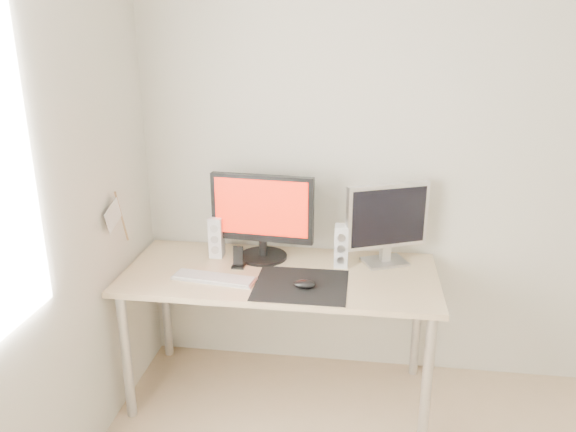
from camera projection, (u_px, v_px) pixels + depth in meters
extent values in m
plane|color=silver|center=(466.00, 162.00, 2.93)|extent=(3.50, 0.00, 3.50)
cube|color=black|center=(301.00, 285.00, 2.73)|extent=(0.45, 0.40, 0.00)
ellipsoid|color=black|center=(304.00, 284.00, 2.69)|extent=(0.11, 0.06, 0.04)
cube|color=#D1B587|center=(280.00, 275.00, 2.88)|extent=(1.60, 0.70, 0.03)
cylinder|color=silver|center=(126.00, 356.00, 2.82)|extent=(0.05, 0.05, 0.70)
cylinder|color=silver|center=(427.00, 380.00, 2.63)|extent=(0.05, 0.05, 0.70)
cylinder|color=silver|center=(166.00, 303.00, 3.36)|extent=(0.05, 0.05, 0.70)
cylinder|color=silver|center=(417.00, 320.00, 3.17)|extent=(0.05, 0.05, 0.70)
cylinder|color=black|center=(263.00, 256.00, 3.05)|extent=(0.28, 0.28, 0.02)
cylinder|color=black|center=(263.00, 245.00, 3.03)|extent=(0.04, 0.04, 0.12)
cube|color=black|center=(262.00, 208.00, 2.95)|extent=(0.55, 0.09, 0.36)
cube|color=#FF2B0D|center=(261.00, 208.00, 2.93)|extent=(0.50, 0.05, 0.30)
cube|color=#AAAAAD|center=(385.00, 262.00, 2.98)|extent=(0.27, 0.24, 0.01)
cube|color=silver|center=(385.00, 252.00, 2.96)|extent=(0.06, 0.06, 0.10)
cube|color=silver|center=(387.00, 216.00, 2.90)|extent=(0.43, 0.22, 0.34)
cube|color=black|center=(389.00, 217.00, 2.88)|extent=(0.38, 0.17, 0.30)
cube|color=white|center=(217.00, 237.00, 3.04)|extent=(0.07, 0.08, 0.22)
cylinder|color=#B4B4B7|center=(215.00, 250.00, 3.02)|extent=(0.04, 0.01, 0.04)
cylinder|color=#B1B1B3|center=(215.00, 239.00, 3.00)|extent=(0.04, 0.01, 0.04)
cylinder|color=silver|center=(214.00, 229.00, 2.98)|extent=(0.04, 0.01, 0.04)
cube|color=white|center=(341.00, 246.00, 2.91)|extent=(0.07, 0.08, 0.22)
cylinder|color=silver|center=(341.00, 260.00, 2.89)|extent=(0.04, 0.01, 0.04)
cylinder|color=silver|center=(341.00, 249.00, 2.87)|extent=(0.04, 0.01, 0.04)
cylinder|color=#BDBDC0|center=(341.00, 238.00, 2.85)|extent=(0.04, 0.01, 0.04)
cube|color=#B0B0B2|center=(214.00, 279.00, 2.79)|extent=(0.43, 0.18, 0.01)
cube|color=silver|center=(214.00, 277.00, 2.79)|extent=(0.41, 0.16, 0.01)
cube|color=black|center=(238.00, 266.00, 2.92)|extent=(0.07, 0.06, 0.01)
cube|color=black|center=(238.00, 256.00, 2.91)|extent=(0.05, 0.02, 0.10)
cylinder|color=#A57F54|center=(122.00, 217.00, 2.81)|extent=(0.01, 0.10, 0.29)
cube|color=white|center=(113.00, 215.00, 2.71)|extent=(0.00, 0.19, 0.15)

